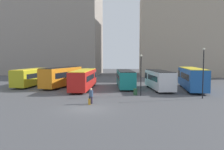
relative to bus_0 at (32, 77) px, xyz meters
The scene contains 14 objects.
ground_plane 20.76m from the bus_0, 50.32° to the right, with size 160.00×160.00×0.00m, color #4C4C4F.
building_block_left 31.89m from the bus_0, 104.56° to the left, with size 29.32×14.57×25.67m.
building_block_right 46.50m from the bus_0, 39.46° to the left, with size 31.66×17.40×22.79m.
bus_0 is the anchor object (origin of this frame).
bus_1 5.52m from the bus_0, ahead, with size 4.24×10.88×3.29m.
bus_2 10.18m from the bus_0, 15.17° to the right, with size 3.00×11.52×2.98m.
bus_3 16.18m from the bus_0, ahead, with size 3.64×9.90×2.81m.
bus_4 21.52m from the bus_0, ahead, with size 3.88×9.48×2.93m.
bus_5 26.48m from the bus_0, ahead, with size 3.19×11.57×3.31m.
traveler 18.90m from the bus_0, 45.91° to the right, with size 0.54×0.54×1.66m.
suitcase 19.24m from the bus_0, 47.16° to the right, with size 0.32×0.40×0.89m.
lamp_post_0 20.20m from the bus_0, 23.25° to the right, with size 0.28×0.28×5.26m.
lamp_post_1 27.46m from the bus_0, 19.93° to the right, with size 0.28×0.28×6.01m.
trash_bin 19.41m from the bus_0, 23.16° to the right, with size 0.52×0.52×0.85m.
Camera 1 is at (4.45, -20.05, 4.76)m, focal length 35.00 mm.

